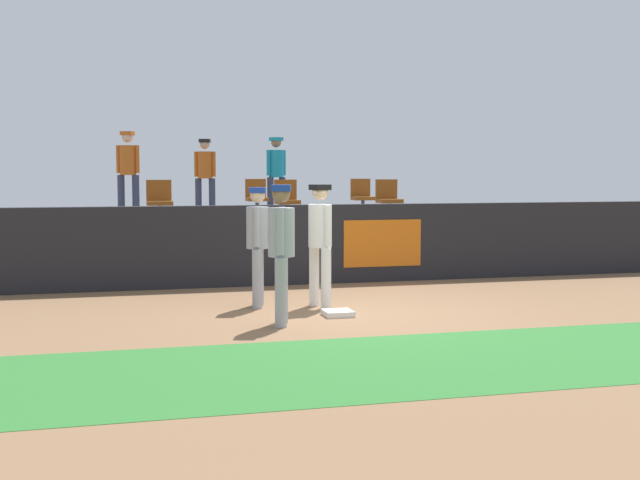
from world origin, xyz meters
TOP-DOWN VIEW (x-y plane):
  - ground_plane at (0.00, 0.00)m, footprint 60.00×60.00m
  - grass_foreground_strip at (0.00, -2.93)m, footprint 18.00×2.80m
  - first_base at (-0.19, -0.01)m, footprint 0.40×0.40m
  - player_fielder_home at (-0.24, 0.81)m, footprint 0.44×0.60m
  - player_runner_visitor at (-1.10, -0.48)m, footprint 0.43×0.51m
  - player_coach_visitor at (-1.14, 1.07)m, footprint 0.42×0.49m
  - field_wall at (0.01, 3.37)m, footprint 18.00×0.26m
  - bleacher_platform at (0.00, 5.94)m, footprint 18.00×4.80m
  - seat_front_center at (0.13, 4.81)m, footprint 0.45×0.44m
  - seat_back_center at (-0.14, 6.61)m, footprint 0.45×0.44m
  - seat_front_left at (-2.35, 4.82)m, footprint 0.47×0.44m
  - seat_back_right at (2.27, 6.61)m, footprint 0.45×0.44m
  - seat_front_right at (2.26, 4.82)m, footprint 0.46×0.44m
  - spectator_hooded at (-2.85, 7.60)m, footprint 0.50×0.46m
  - spectator_capped at (0.43, 7.28)m, footprint 0.47×0.43m
  - spectator_casual at (-1.17, 7.39)m, footprint 0.47×0.41m

SIDE VIEW (x-z plane):
  - ground_plane at x=0.00m, z-range 0.00..0.00m
  - grass_foreground_strip at x=0.00m, z-range 0.00..0.01m
  - first_base at x=-0.19m, z-range 0.00..0.08m
  - bleacher_platform at x=0.00m, z-range 0.00..1.05m
  - field_wall at x=0.01m, z-range 0.00..1.44m
  - player_coach_visitor at x=-1.14m, z-range 0.14..1.95m
  - player_fielder_home at x=-0.24m, z-range 0.14..1.99m
  - player_runner_visitor at x=-1.10m, z-range 0.15..2.01m
  - seat_front_center at x=0.13m, z-range 1.10..1.94m
  - seat_back_center at x=-0.14m, z-range 1.10..1.94m
  - seat_back_right at x=2.27m, z-range 1.10..1.94m
  - seat_front_right at x=2.26m, z-range 1.10..1.94m
  - seat_front_left at x=-2.35m, z-range 1.10..1.94m
  - spectator_casual at x=-1.17m, z-range 1.18..2.91m
  - spectator_capped at x=0.43m, z-range 1.19..2.97m
  - spectator_hooded at x=-2.85m, z-range 1.20..3.08m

